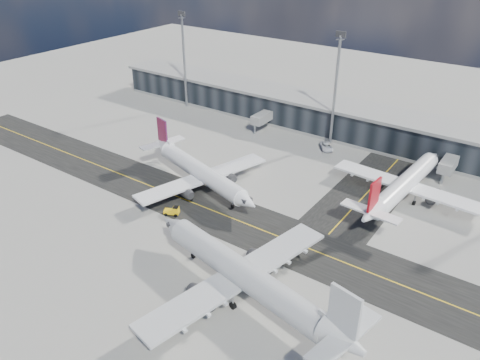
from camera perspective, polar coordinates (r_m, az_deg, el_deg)
The scene contains 9 objects.
ground at distance 89.94m, azimuth -2.49°, elevation -5.82°, with size 300.00×300.00×0.00m, color gray.
taxiway_lanes at distance 95.44m, azimuth 3.32°, elevation -3.60°, with size 180.00×63.00×0.03m.
terminal_concourse at distance 130.74m, azimuth 12.40°, elevation 7.03°, with size 152.00×19.80×8.80m.
floodlight_masts at distance 120.96m, azimuth 11.59°, elevation 11.15°, with size 102.50×0.70×28.90m.
airliner_af at distance 102.29m, azimuth -4.96°, elevation 1.07°, with size 36.90×31.79×11.11m.
airliner_redtail at distance 102.45m, azimuth 19.37°, elevation -0.53°, with size 32.03×37.55×11.12m.
airliner_near at distance 72.26m, azimuth 0.77°, elevation -11.66°, with size 42.17×36.19×12.55m.
baggage_tug at distance 93.98m, azimuth -8.17°, elevation -3.75°, with size 3.34×2.61×1.89m.
service_van at distance 122.41m, azimuth 10.49°, elevation 4.03°, with size 2.65×5.74×1.60m, color white.
Camera 1 is at (45.89, -58.18, 50.96)m, focal length 35.00 mm.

